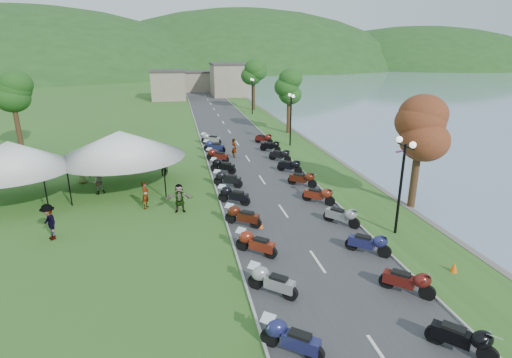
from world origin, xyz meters
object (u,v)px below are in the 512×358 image
pedestrian_a (147,208)px  pedestrian_c (52,239)px  pedestrian_b (99,194)px  vendor_tent_main (122,160)px

pedestrian_a → pedestrian_c: 5.57m
pedestrian_c → pedestrian_a: bearing=93.4°
pedestrian_a → pedestrian_b: pedestrian_a is taller
pedestrian_b → pedestrian_c: 6.61m
pedestrian_a → pedestrian_b: bearing=65.8°
vendor_tent_main → pedestrian_b: (-1.56, -0.96, -2.00)m
vendor_tent_main → pedestrian_a: vendor_tent_main is taller
pedestrian_a → pedestrian_c: bearing=146.7°
pedestrian_a → vendor_tent_main: bearing=42.3°
pedestrian_b → pedestrian_c: bearing=58.0°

